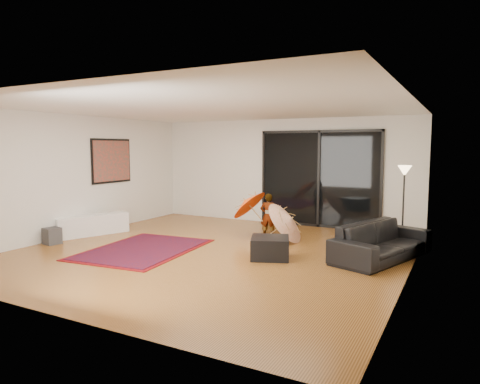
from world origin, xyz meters
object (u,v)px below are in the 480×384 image
Objects in this scene: ottoman at (270,248)px; child at (268,216)px; sofa at (382,241)px; media_console at (92,225)px.

child reaches higher than ottoman.
ottoman is at bearing 135.62° from sofa.
media_console reaches higher than ottoman.
child is at bearing 43.48° from media_console.
child is at bearing 115.23° from ottoman.
media_console is at bearing 7.73° from child.
ottoman is at bearing 100.09° from child.
media_console is 2.45× the size of ottoman.
media_console is 4.42m from ottoman.
media_console is at bearing 117.40° from sofa.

